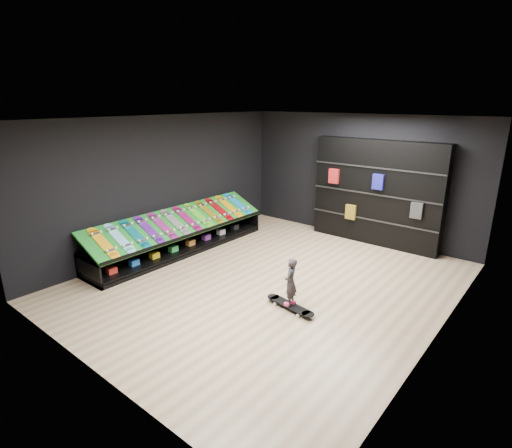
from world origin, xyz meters
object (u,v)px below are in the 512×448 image
Objects in this scene: back_shelving at (376,193)px; floor_skateboard at (290,307)px; display_rack at (181,240)px; child at (290,291)px.

back_shelving reaches higher than floor_skateboard.
back_shelving reaches higher than display_rack.
display_rack is 3.51m from floor_skateboard.
back_shelving is 6.28× the size of child.
child is at bearing -85.51° from back_shelving.
display_rack reaches higher than floor_skateboard.
child is (0.00, 0.00, 0.29)m from floor_skateboard.
display_rack is 4.67m from back_shelving.
back_shelving is (3.14, 3.32, 0.97)m from display_rack.
child is (3.45, -0.63, 0.08)m from display_rack.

